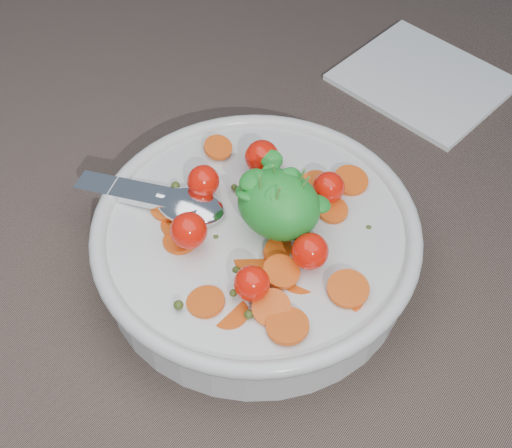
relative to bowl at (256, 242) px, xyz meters
The scene contains 3 objects.
ground 0.04m from the bowl, 61.71° to the left, with size 6.00×6.00×0.00m, color brown.
bowl is the anchor object (origin of this frame).
napkin 0.28m from the bowl, 90.81° to the left, with size 0.15×0.13×0.01m, color white.
Camera 1 is at (0.19, -0.29, 0.46)m, focal length 50.00 mm.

